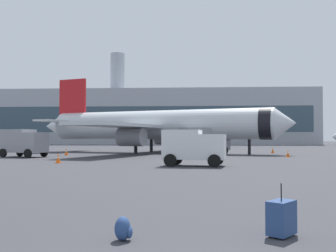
# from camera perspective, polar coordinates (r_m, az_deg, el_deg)

# --- Properties ---
(airplane_at_gate) EXTENTS (34.84, 31.85, 10.50)m
(airplane_at_gate) POSITION_cam_1_polar(r_m,az_deg,el_deg) (50.28, -1.81, 0.11)
(airplane_at_gate) COLOR silver
(airplane_at_gate) RESTS_ON ground
(service_truck) EXTENTS (5.27, 3.86, 2.90)m
(service_truck) POSITION_cam_1_polar(r_m,az_deg,el_deg) (42.58, -20.83, -2.20)
(service_truck) COLOR gray
(service_truck) RESTS_ON ground
(fuel_truck) EXTENTS (6.40, 5.07, 3.20)m
(fuel_truck) POSITION_cam_1_polar(r_m,az_deg,el_deg) (46.70, 5.39, -2.05)
(fuel_truck) COLOR gray
(fuel_truck) RESTS_ON ground
(cargo_van) EXTENTS (4.68, 2.98, 2.60)m
(cargo_van) POSITION_cam_1_polar(r_m,az_deg,el_deg) (27.47, 3.82, -2.98)
(cargo_van) COLOR white
(cargo_van) RESTS_ON ground
(safety_cone_near) EXTENTS (0.44, 0.44, 0.76)m
(safety_cone_near) POSITION_cam_1_polar(r_m,az_deg,el_deg) (51.89, 15.39, -3.51)
(safety_cone_near) COLOR #F2590C
(safety_cone_near) RESTS_ON ground
(safety_cone_mid) EXTENTS (0.44, 0.44, 0.80)m
(safety_cone_mid) POSITION_cam_1_polar(r_m,az_deg,el_deg) (45.54, -14.97, -3.75)
(safety_cone_mid) COLOR #F2590C
(safety_cone_mid) RESTS_ON ground
(safety_cone_far) EXTENTS (0.44, 0.44, 0.76)m
(safety_cone_far) POSITION_cam_1_polar(r_m,az_deg,el_deg) (31.84, -16.10, -4.67)
(safety_cone_far) COLOR #F2590C
(safety_cone_far) RESTS_ON ground
(safety_cone_outer) EXTENTS (0.44, 0.44, 0.74)m
(safety_cone_outer) POSITION_cam_1_polar(r_m,az_deg,el_deg) (42.10, 17.50, -3.94)
(safety_cone_outer) COLOR #F2590C
(safety_cone_outer) RESTS_ON ground
(rolling_suitcase) EXTENTS (0.71, 0.75, 1.10)m
(rolling_suitcase) POSITION_cam_1_polar(r_m,az_deg,el_deg) (8.48, 16.61, -12.99)
(rolling_suitcase) COLOR navy
(rolling_suitcase) RESTS_ON ground
(traveller_backpack) EXTENTS (0.36, 0.40, 0.48)m
(traveller_backpack) POSITION_cam_1_polar(r_m,az_deg,el_deg) (7.92, -6.69, -15.05)
(traveller_backpack) COLOR navy
(traveller_backpack) RESTS_ON ground
(terminal_building) EXTENTS (100.39, 21.66, 27.80)m
(terminal_building) POSITION_cam_1_polar(r_m,az_deg,el_deg) (116.37, -3.84, 1.22)
(terminal_building) COLOR #9EA3AD
(terminal_building) RESTS_ON ground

